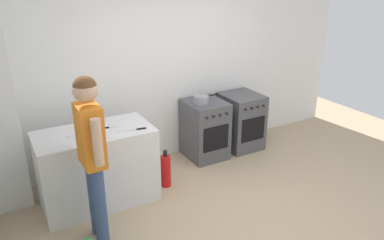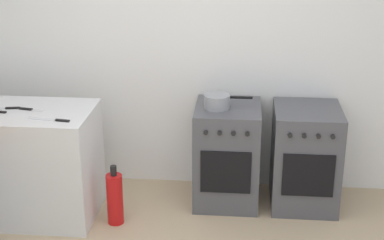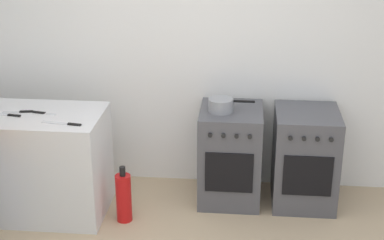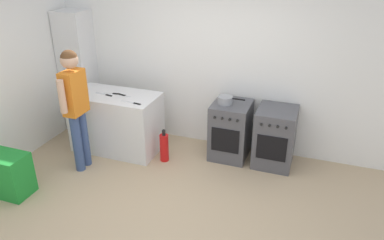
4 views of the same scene
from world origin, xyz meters
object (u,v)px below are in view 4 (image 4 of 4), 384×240
(person, at_px, (75,100))
(larder_cabinet, at_px, (78,72))
(knife_utility, at_px, (112,94))
(pot, at_px, (225,100))
(oven_left, at_px, (231,130))
(oven_right, at_px, (275,137))
(knife_chef, at_px, (104,94))
(knife_paring, at_px, (124,95))
(recycling_crate_lower, at_px, (11,184))
(fire_extinguisher, at_px, (164,147))
(recycling_crate_upper, at_px, (6,165))
(knife_carving, at_px, (132,103))

(person, xyz_separation_m, larder_cabinet, (-0.76, 1.14, -0.04))
(knife_utility, bearing_deg, pot, 10.73)
(oven_left, bearing_deg, pot, -154.18)
(oven_right, bearing_deg, knife_chef, -170.26)
(oven_left, bearing_deg, knife_paring, -166.70)
(knife_chef, relative_size, knife_utility, 1.24)
(knife_paring, bearing_deg, knife_chef, -167.98)
(person, distance_m, recycling_crate_lower, 1.34)
(knife_utility, relative_size, knife_paring, 1.19)
(fire_extinguisher, bearing_deg, recycling_crate_upper, -137.14)
(recycling_crate_lower, xyz_separation_m, larder_cabinet, (-0.26, 1.99, 0.86))
(knife_utility, distance_m, recycling_crate_lower, 1.84)
(oven_left, bearing_deg, fire_extinguisher, -151.22)
(pot, distance_m, knife_utility, 1.68)
(recycling_crate_lower, xyz_separation_m, recycling_crate_upper, (0.00, 0.00, 0.28))
(person, relative_size, fire_extinguisher, 3.43)
(oven_left, distance_m, pot, 0.49)
(knife_carving, bearing_deg, recycling_crate_upper, -129.52)
(person, relative_size, recycling_crate_upper, 3.30)
(knife_paring, height_order, person, person)
(oven_left, relative_size, person, 0.49)
(knife_paring, height_order, recycling_crate_upper, knife_paring)
(fire_extinguisher, xyz_separation_m, larder_cabinet, (-1.78, 0.58, 0.78))
(fire_extinguisher, bearing_deg, knife_paring, 170.37)
(oven_right, height_order, larder_cabinet, larder_cabinet)
(recycling_crate_lower, bearing_deg, larder_cabinet, 97.34)
(pot, bearing_deg, recycling_crate_lower, -141.27)
(knife_carving, bearing_deg, knife_chef, 164.82)
(person, bearing_deg, recycling_crate_upper, -120.27)
(pot, xyz_separation_m, knife_chef, (-1.75, -0.38, -0.00))
(pot, height_order, fire_extinguisher, pot)
(knife_carving, distance_m, knife_chef, 0.55)
(knife_paring, xyz_separation_m, fire_extinguisher, (0.67, -0.11, -0.69))
(oven_left, relative_size, larder_cabinet, 0.42)
(pot, bearing_deg, person, -151.17)
(knife_chef, xyz_separation_m, person, (-0.06, -0.61, 0.14))
(knife_chef, relative_size, larder_cabinet, 0.16)
(knife_carving, height_order, larder_cabinet, larder_cabinet)
(person, height_order, recycling_crate_lower, person)
(knife_carving, bearing_deg, pot, 23.50)
(oven_right, height_order, knife_chef, knife_chef)
(knife_utility, xyz_separation_m, recycling_crate_lower, (-0.65, -1.54, -0.76))
(knife_carving, xyz_separation_m, larder_cabinet, (-1.35, 0.67, 0.10))
(knife_carving, bearing_deg, knife_paring, 138.74)
(knife_paring, bearing_deg, oven_left, 13.30)
(pot, bearing_deg, oven_left, 25.82)
(knife_utility, height_order, fire_extinguisher, knife_utility)
(recycling_crate_lower, relative_size, larder_cabinet, 0.26)
(oven_right, bearing_deg, larder_cabinet, 178.23)
(knife_chef, xyz_separation_m, recycling_crate_lower, (-0.56, -1.46, -0.76))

